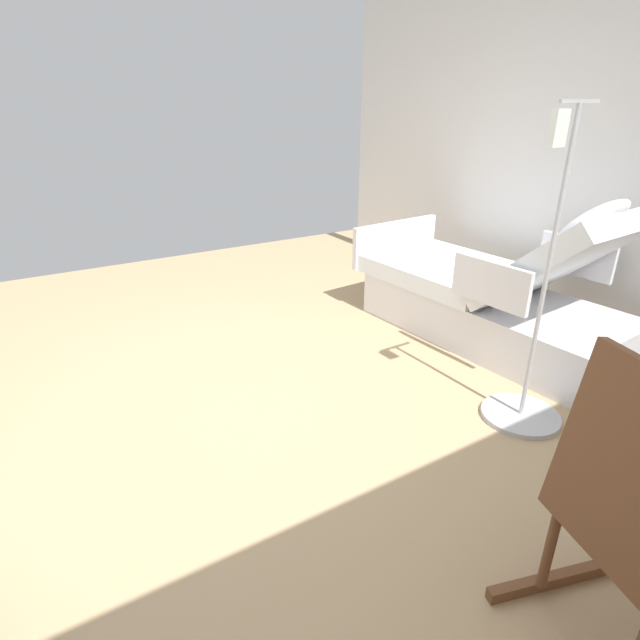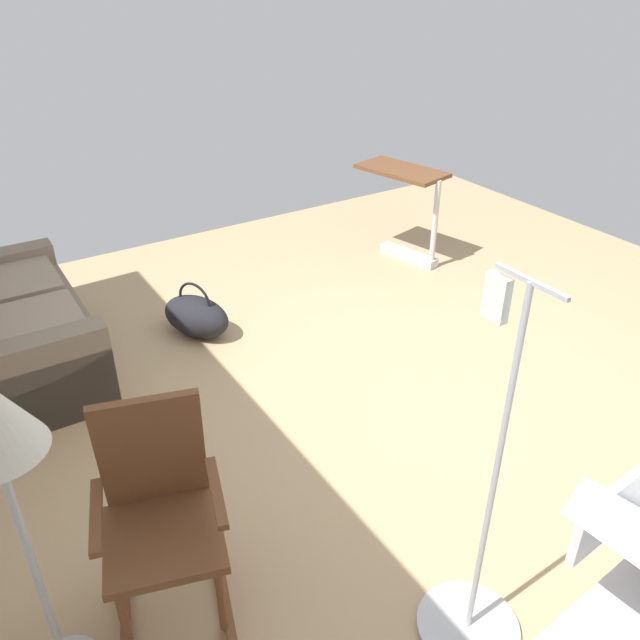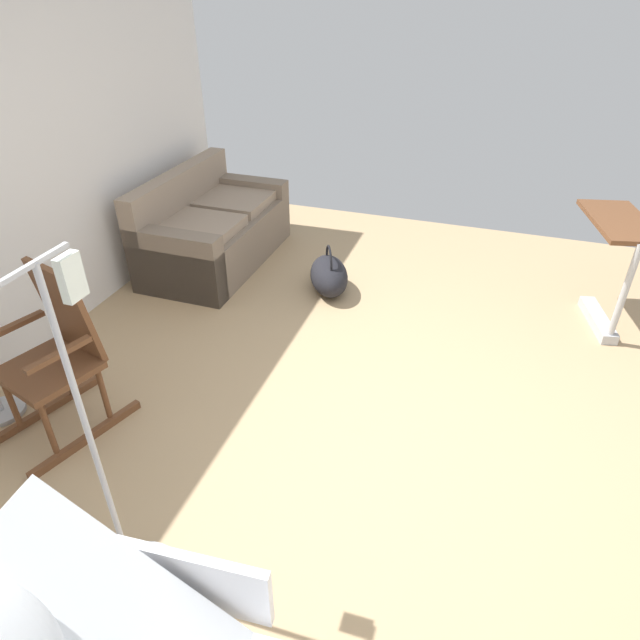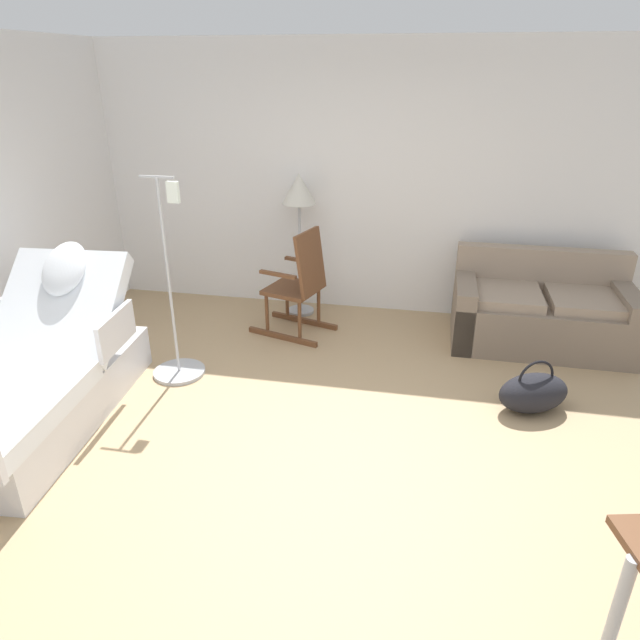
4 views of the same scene
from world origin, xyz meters
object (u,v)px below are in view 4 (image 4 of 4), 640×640
duffel_bag (533,392)px  iv_pole (178,348)px  hospital_bed (37,384)px  rocking_chair (299,285)px  couch (540,313)px  floor_lamp (299,199)px

duffel_bag → iv_pole: (-2.90, 0.00, 0.10)m
hospital_bed → rocking_chair: bearing=50.8°
couch → iv_pole: (-3.11, -1.22, -0.06)m
floor_lamp → duffel_bag: floor_lamp is taller
couch → rocking_chair: (-2.28, -0.22, 0.20)m
couch → iv_pole: 3.34m
hospital_bed → floor_lamp: 2.91m
hospital_bed → duffel_bag: 3.70m
hospital_bed → couch: hospital_bed is taller
rocking_chair → duffel_bag: 2.33m
couch → floor_lamp: size_ratio=1.09×
hospital_bed → rocking_chair: (1.53, 1.88, 0.18)m
couch → duffel_bag: bearing=-99.9°
hospital_bed → floor_lamp: size_ratio=1.44×
rocking_chair → iv_pole: size_ratio=0.62×
rocking_chair → floor_lamp: bearing=102.1°
couch → duffel_bag: couch is taller
hospital_bed → couch: size_ratio=1.32×
rocking_chair → hospital_bed: bearing=-129.2°
hospital_bed → couch: (3.81, 2.09, -0.01)m
hospital_bed → rocking_chair: hospital_bed is taller
couch → floor_lamp: (-2.39, 0.28, 0.92)m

